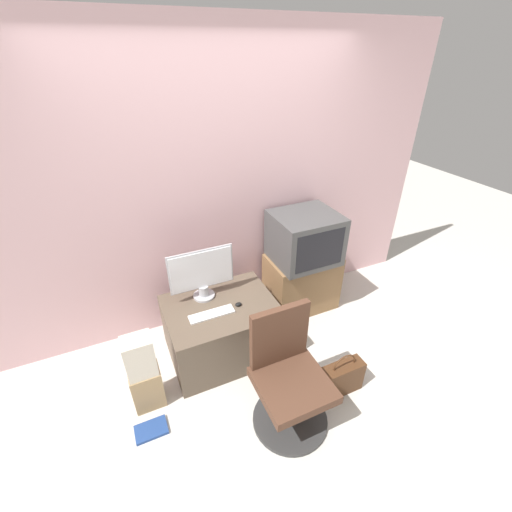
# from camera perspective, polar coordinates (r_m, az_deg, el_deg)

# --- Properties ---
(ground_plane) EXTENTS (12.00, 12.00, 0.00)m
(ground_plane) POSITION_cam_1_polar(r_m,az_deg,el_deg) (2.90, 4.70, -23.80)
(ground_plane) COLOR beige
(wall_back) EXTENTS (4.40, 0.05, 2.60)m
(wall_back) POSITION_cam_1_polar(r_m,az_deg,el_deg) (3.06, -6.33, 10.76)
(wall_back) COLOR beige
(wall_back) RESTS_ON ground_plane
(desk) EXTENTS (0.92, 0.71, 0.53)m
(desk) POSITION_cam_1_polar(r_m,az_deg,el_deg) (3.08, -5.68, -11.97)
(desk) COLOR brown
(desk) RESTS_ON ground_plane
(side_stand) EXTENTS (0.70, 0.45, 0.60)m
(side_stand) POSITION_cam_1_polar(r_m,az_deg,el_deg) (3.58, 7.56, -4.27)
(side_stand) COLOR olive
(side_stand) RESTS_ON ground_plane
(main_monitor) EXTENTS (0.55, 0.18, 0.46)m
(main_monitor) POSITION_cam_1_polar(r_m,az_deg,el_deg) (2.88, -9.03, -2.90)
(main_monitor) COLOR #B2B2B7
(main_monitor) RESTS_ON desk
(keyboard) EXTENTS (0.37, 0.10, 0.01)m
(keyboard) POSITION_cam_1_polar(r_m,az_deg,el_deg) (2.82, -7.39, -9.59)
(keyboard) COLOR white
(keyboard) RESTS_ON desk
(mouse) EXTENTS (0.06, 0.04, 0.03)m
(mouse) POSITION_cam_1_polar(r_m,az_deg,el_deg) (2.88, -2.95, -8.04)
(mouse) COLOR black
(mouse) RESTS_ON desk
(crt_tv) EXTENTS (0.60, 0.53, 0.47)m
(crt_tv) POSITION_cam_1_polar(r_m,az_deg,el_deg) (3.26, 8.14, 3.03)
(crt_tv) COLOR #474747
(crt_tv) RESTS_ON side_stand
(office_chair) EXTENTS (0.55, 0.55, 0.91)m
(office_chair) POSITION_cam_1_polar(r_m,az_deg,el_deg) (2.56, 5.40, -19.94)
(office_chair) COLOR #333333
(office_chair) RESTS_ON ground_plane
(cardboard_box_lower) EXTENTS (0.22, 0.18, 0.35)m
(cardboard_box_lower) POSITION_cam_1_polar(r_m,az_deg,el_deg) (2.90, -17.66, -20.10)
(cardboard_box_lower) COLOR #A3845B
(cardboard_box_lower) RESTS_ON ground_plane
(cardboard_box_upper) EXTENTS (0.21, 0.16, 0.32)m
(cardboard_box_upper) POSITION_cam_1_polar(r_m,az_deg,el_deg) (2.65, -18.86, -15.54)
(cardboard_box_upper) COLOR beige
(cardboard_box_upper) RESTS_ON cardboard_box_lower
(handbag) EXTENTS (0.34, 0.13, 0.40)m
(handbag) POSITION_cam_1_polar(r_m,az_deg,el_deg) (2.94, 14.12, -19.07)
(handbag) COLOR #4C2D19
(handbag) RESTS_ON ground_plane
(book) EXTENTS (0.23, 0.15, 0.02)m
(book) POSITION_cam_1_polar(r_m,az_deg,el_deg) (2.88, -17.06, -25.95)
(book) COLOR navy
(book) RESTS_ON ground_plane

